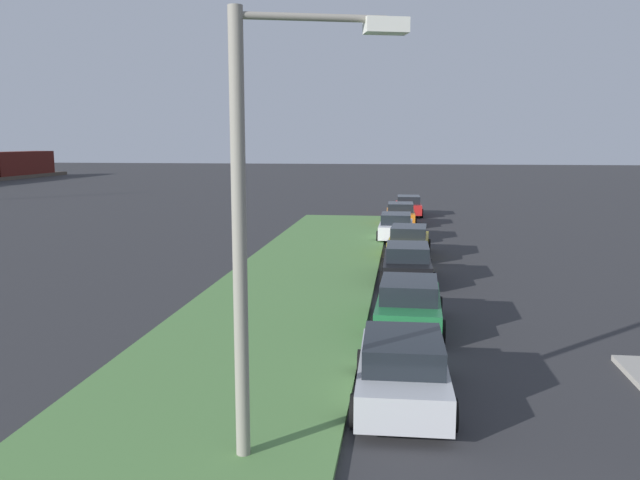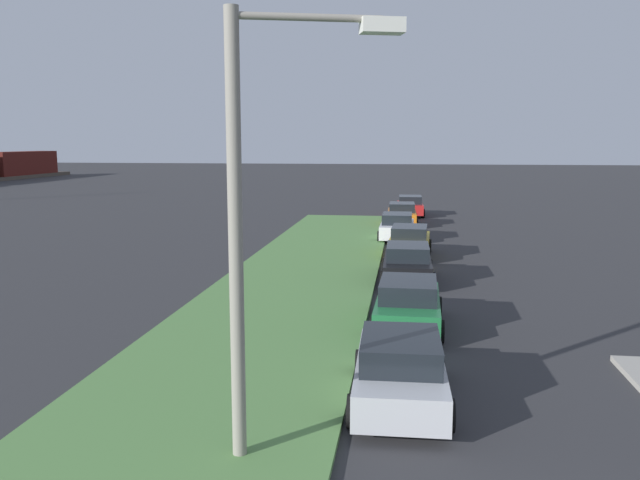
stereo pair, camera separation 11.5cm
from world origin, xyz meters
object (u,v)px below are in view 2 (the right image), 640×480
object	(u,v)px
parked_car_orange	(402,214)
parked_car_red	(410,206)
parked_car_white	(397,227)
parked_car_black	(407,263)
parked_car_yellow	(409,241)
streetlight	(257,205)
parked_car_silver	(400,369)
parked_car_green	(408,304)

from	to	relation	value
parked_car_orange	parked_car_red	bearing A→B (deg)	-6.41
parked_car_white	parked_car_black	bearing A→B (deg)	-176.28
parked_car_orange	parked_car_red	world-z (taller)	same
parked_car_black	parked_car_yellow	xyz separation A→B (m)	(5.61, -0.09, 0.00)
parked_car_yellow	parked_car_red	distance (m)	17.25
parked_car_yellow	streetlight	distance (m)	20.90
parked_car_white	parked_car_orange	distance (m)	6.29
parked_car_silver	parked_car_orange	bearing A→B (deg)	-0.61
parked_car_silver	parked_car_green	size ratio (longest dim) A/B	1.00
parked_car_black	parked_car_silver	bearing A→B (deg)	179.01
parked_car_green	parked_car_white	xyz separation A→B (m)	(17.44, 0.62, 0.00)
parked_car_white	parked_car_green	bearing A→B (deg)	-177.32
parked_car_silver	parked_car_white	world-z (taller)	same
parked_car_red	streetlight	bearing A→B (deg)	174.54
parked_car_green	parked_car_yellow	size ratio (longest dim) A/B	0.99
parked_car_green	parked_car_yellow	distance (m)	12.09
parked_car_black	streetlight	xyz separation A→B (m)	(-14.80, 2.47, 3.67)
parked_car_white	parked_car_orange	bearing A→B (deg)	-1.11
parked_car_silver	parked_car_orange	xyz separation A→B (m)	(29.26, 0.27, 0.00)
streetlight	parked_car_black	bearing A→B (deg)	-9.49
parked_car_green	parked_car_yellow	bearing A→B (deg)	1.06
parked_car_silver	streetlight	size ratio (longest dim) A/B	0.58
parked_car_red	streetlight	distance (m)	37.93
parked_car_orange	parked_car_black	bearing A→B (deg)	-179.59
parked_car_orange	parked_car_red	size ratio (longest dim) A/B	1.00
parked_car_red	streetlight	world-z (taller)	streetlight
parked_car_black	parked_car_red	xyz separation A→B (m)	(22.86, -0.15, 0.00)
parked_car_green	parked_car_red	distance (m)	29.34
parked_car_silver	parked_car_red	world-z (taller)	same
parked_car_green	parked_car_orange	bearing A→B (deg)	2.35
parked_car_silver	streetlight	distance (m)	5.17
parked_car_silver	parked_car_white	size ratio (longest dim) A/B	1.00
parked_car_silver	parked_car_orange	world-z (taller)	same
parked_car_red	parked_car_yellow	bearing A→B (deg)	178.32
parked_car_yellow	parked_car_black	bearing A→B (deg)	-178.11
streetlight	parked_car_silver	bearing A→B (deg)	-40.08
parked_car_green	parked_car_orange	size ratio (longest dim) A/B	1.00
parked_car_green	parked_car_red	bearing A→B (deg)	1.10
parked_car_white	parked_car_silver	bearing A→B (deg)	-178.20
parked_car_green	parked_car_orange	world-z (taller)	same
parked_car_black	parked_car_orange	distance (m)	17.25
parked_car_black	parked_car_green	bearing A→B (deg)	179.89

